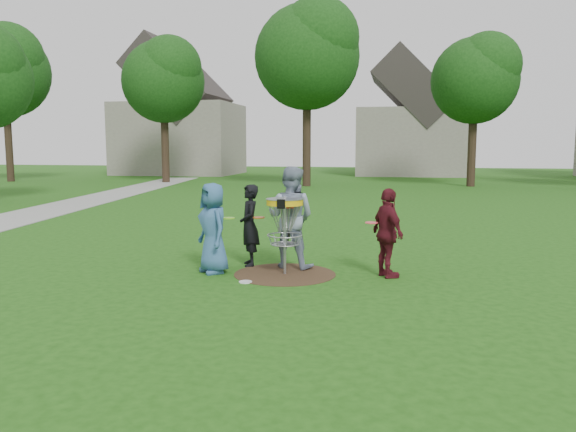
% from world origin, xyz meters
% --- Properties ---
extents(ground, '(100.00, 100.00, 0.00)m').
position_xyz_m(ground, '(0.00, 0.00, 0.00)').
color(ground, '#19470F').
rests_on(ground, ground).
extents(dirt_patch, '(1.80, 1.80, 0.01)m').
position_xyz_m(dirt_patch, '(0.00, 0.00, 0.00)').
color(dirt_patch, '#47331E').
rests_on(dirt_patch, ground).
extents(concrete_path, '(7.75, 39.92, 0.02)m').
position_xyz_m(concrete_path, '(-10.00, 8.00, 0.01)').
color(concrete_path, '#9E9E99').
rests_on(concrete_path, ground).
extents(player_blue, '(0.91, 0.93, 1.61)m').
position_xyz_m(player_blue, '(-1.28, -0.10, 0.80)').
color(player_blue, '#2F5983').
rests_on(player_blue, ground).
extents(player_black, '(0.55, 0.66, 1.54)m').
position_xyz_m(player_black, '(-0.79, 0.60, 0.77)').
color(player_black, black).
rests_on(player_black, ground).
extents(player_grey, '(1.05, 0.89, 1.88)m').
position_xyz_m(player_grey, '(-0.01, 0.59, 0.94)').
color(player_grey, gray).
rests_on(player_grey, ground).
extents(player_maroon, '(0.78, 0.97, 1.54)m').
position_xyz_m(player_maroon, '(1.78, 0.12, 0.77)').
color(player_maroon, '#51121C').
rests_on(player_maroon, ground).
extents(disc_on_grass, '(0.22, 0.22, 0.02)m').
position_xyz_m(disc_on_grass, '(-0.53, -0.71, 0.01)').
color(disc_on_grass, silver).
rests_on(disc_on_grass, ground).
extents(disc_golf_basket, '(0.66, 0.67, 1.38)m').
position_xyz_m(disc_golf_basket, '(0.00, -0.00, 1.02)').
color(disc_golf_basket, '#9EA0A5').
rests_on(disc_golf_basket, ground).
extents(held_discs, '(2.71, 0.73, 0.23)m').
position_xyz_m(held_discs, '(-0.02, 0.19, 1.01)').
color(held_discs, '#71CA16').
rests_on(held_discs, ground).
extents(tree_row, '(51.20, 17.42, 9.90)m').
position_xyz_m(tree_row, '(0.44, 20.67, 6.21)').
color(tree_row, '#38281C').
rests_on(tree_row, ground).
extents(house_row, '(44.50, 10.65, 11.62)m').
position_xyz_m(house_row, '(4.78, 33.07, 4.14)').
color(house_row, gray).
rests_on(house_row, ground).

